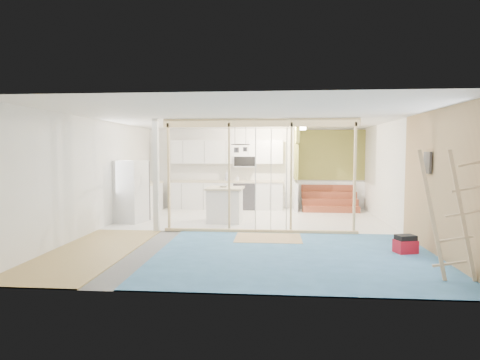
# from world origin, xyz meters

# --- Properties ---
(room) EXTENTS (7.01, 8.01, 2.61)m
(room) POSITION_xyz_m (0.00, 0.00, 1.30)
(room) COLOR slate
(room) RESTS_ON ground
(floor_overlays) EXTENTS (7.00, 8.00, 0.03)m
(floor_overlays) POSITION_xyz_m (0.07, 0.06, 0.01)
(floor_overlays) COLOR white
(floor_overlays) RESTS_ON room
(stud_frame) EXTENTS (4.66, 0.14, 2.60)m
(stud_frame) POSITION_xyz_m (-0.27, -0.00, 1.61)
(stud_frame) COLOR #D8AE84
(stud_frame) RESTS_ON room
(base_cabinets) EXTENTS (4.45, 2.24, 0.93)m
(base_cabinets) POSITION_xyz_m (-1.61, 3.36, 0.47)
(base_cabinets) COLOR white
(base_cabinets) RESTS_ON room
(upper_cabinets) EXTENTS (3.60, 0.41, 0.85)m
(upper_cabinets) POSITION_xyz_m (-0.84, 3.82, 1.82)
(upper_cabinets) COLOR white
(upper_cabinets) RESTS_ON room
(green_partition) EXTENTS (2.25, 1.51, 2.60)m
(green_partition) POSITION_xyz_m (2.04, 3.66, 0.94)
(green_partition) COLOR olive
(green_partition) RESTS_ON room
(pot_rack) EXTENTS (0.52, 0.52, 0.72)m
(pot_rack) POSITION_xyz_m (-0.31, 1.89, 2.00)
(pot_rack) COLOR black
(pot_rack) RESTS_ON room
(sheathing_panel) EXTENTS (0.02, 4.00, 2.60)m
(sheathing_panel) POSITION_xyz_m (3.48, -2.00, 1.30)
(sheathing_panel) COLOR tan
(sheathing_panel) RESTS_ON room
(electrical_panel) EXTENTS (0.04, 0.30, 0.40)m
(electrical_panel) POSITION_xyz_m (3.43, -1.40, 1.65)
(electrical_panel) COLOR #3A393E
(electrical_panel) RESTS_ON room
(ceiling_light) EXTENTS (0.32, 0.32, 0.08)m
(ceiling_light) POSITION_xyz_m (1.40, 3.00, 2.54)
(ceiling_light) COLOR #FFEABF
(ceiling_light) RESTS_ON room
(fridge) EXTENTS (0.86, 0.83, 1.62)m
(fridge) POSITION_xyz_m (-3.11, 1.09, 0.81)
(fridge) COLOR silver
(fridge) RESTS_ON room
(island) EXTENTS (0.97, 0.97, 0.92)m
(island) POSITION_xyz_m (-0.66, 1.32, 0.46)
(island) COLOR silver
(island) RESTS_ON room
(bowl) EXTENTS (0.31, 0.31, 0.06)m
(bowl) POSITION_xyz_m (-0.71, 1.37, 0.95)
(bowl) COLOR silver
(bowl) RESTS_ON island
(soap_bottle_a) EXTENTS (0.16, 0.16, 0.33)m
(soap_bottle_a) POSITION_xyz_m (-0.88, 3.66, 1.09)
(soap_bottle_a) COLOR #A4A7B7
(soap_bottle_a) RESTS_ON base_cabinets
(soap_bottle_b) EXTENTS (0.10, 0.10, 0.17)m
(soap_bottle_b) POSITION_xyz_m (-0.53, 3.62, 1.01)
(soap_bottle_b) COLOR silver
(soap_bottle_b) RESTS_ON base_cabinets
(toolbox) EXTENTS (0.43, 0.36, 0.35)m
(toolbox) POSITION_xyz_m (3.00, -1.65, 0.17)
(toolbox) COLOR #AC0F1E
(toolbox) RESTS_ON room
(ladder) EXTENTS (1.00, 0.10, 1.87)m
(ladder) POSITION_xyz_m (3.11, -3.20, 0.96)
(ladder) COLOR tan
(ladder) RESTS_ON room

